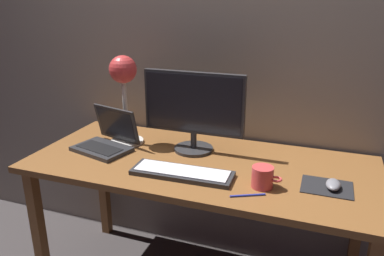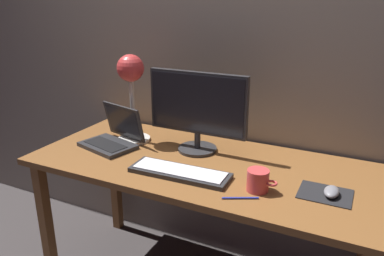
{
  "view_description": "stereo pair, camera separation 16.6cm",
  "coord_description": "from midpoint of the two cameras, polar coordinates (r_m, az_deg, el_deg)",
  "views": [
    {
      "loc": [
        0.51,
        -1.53,
        1.47
      ],
      "look_at": [
        -0.02,
        -0.05,
        0.92
      ],
      "focal_mm": 35.4,
      "sensor_mm": 36.0,
      "label": 1
    },
    {
      "loc": [
        0.66,
        -1.46,
        1.47
      ],
      "look_at": [
        -0.02,
        -0.05,
        0.92
      ],
      "focal_mm": 35.4,
      "sensor_mm": 36.0,
      "label": 2
    }
  ],
  "objects": [
    {
      "name": "keyboard_main",
      "position": [
        1.63,
        -4.42,
        -6.8
      ],
      "size": [
        0.44,
        0.15,
        0.03
      ],
      "color": "#28282B",
      "rests_on": "desk"
    },
    {
      "name": "monitor",
      "position": [
        1.82,
        -2.38,
        2.97
      ],
      "size": [
        0.5,
        0.19,
        0.4
      ],
      "color": "#28282B",
      "rests_on": "desk"
    },
    {
      "name": "desk",
      "position": [
        1.8,
        -1.43,
        -7.46
      ],
      "size": [
        1.6,
        0.7,
        0.74
      ],
      "color": "brown",
      "rests_on": "ground"
    },
    {
      "name": "desk_lamp",
      "position": [
        1.94,
        -12.72,
        6.78
      ],
      "size": [
        0.17,
        0.17,
        0.46
      ],
      "color": "beige",
      "rests_on": "desk"
    },
    {
      "name": "back_wall",
      "position": [
        1.99,
        2.73,
        14.4
      ],
      "size": [
        4.8,
        0.06,
        2.6
      ],
      "primitive_type": "cube",
      "color": "gray",
      "rests_on": "ground"
    },
    {
      "name": "pen",
      "position": [
        1.48,
        5.18,
        -10.15
      ],
      "size": [
        0.13,
        0.07,
        0.01
      ],
      "primitive_type": "cylinder",
      "rotation": [
        0.0,
        1.57,
        0.46
      ],
      "color": "#2633A5",
      "rests_on": "desk"
    },
    {
      "name": "coffee_mug",
      "position": [
        1.53,
        7.58,
        -7.42
      ],
      "size": [
        0.12,
        0.09,
        0.09
      ],
      "color": "#CC3F3F",
      "rests_on": "desk"
    },
    {
      "name": "mouse",
      "position": [
        1.59,
        17.73,
        -8.19
      ],
      "size": [
        0.06,
        0.1,
        0.03
      ],
      "primitive_type": "ellipsoid",
      "color": "slate",
      "rests_on": "mousepad"
    },
    {
      "name": "laptop",
      "position": [
        1.96,
        -14.82,
        -1.37
      ],
      "size": [
        0.32,
        0.29,
        0.2
      ],
      "color": "#28282B",
      "rests_on": "desk"
    },
    {
      "name": "mousepad",
      "position": [
        1.6,
        16.88,
        -8.58
      ],
      "size": [
        0.2,
        0.16,
        0.0
      ],
      "primitive_type": "cube",
      "color": "black",
      "rests_on": "desk"
    }
  ]
}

